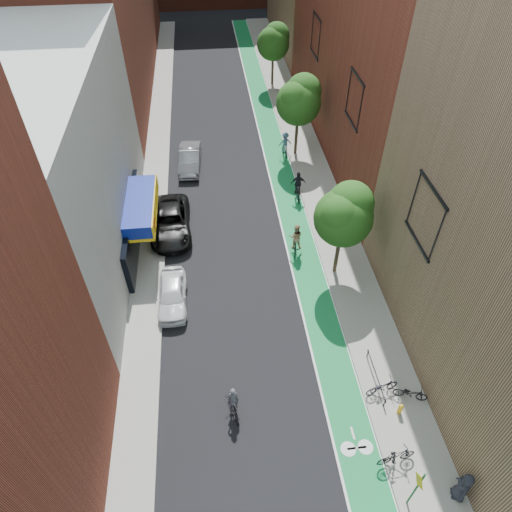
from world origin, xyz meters
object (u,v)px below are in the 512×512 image
object	(u,v)px
cyclist_lead	(233,405)
cyclist_lane_near	(296,241)
cyclist_lane_mid	(298,189)
parked_car_white	(172,294)
fire_hydrant	(400,409)
cyclist_lane_far	(285,145)
parked_car_black	(171,222)
parked_car_silver	(190,159)
pedestrian	(463,487)

from	to	relation	value
cyclist_lead	cyclist_lane_near	world-z (taller)	cyclist_lane_near
cyclist_lane_mid	parked_car_white	bearing A→B (deg)	49.28
cyclist_lane_near	fire_hydrant	bearing A→B (deg)	116.52
cyclist_lane_near	cyclist_lane_far	xyz separation A→B (m)	(1.22, 11.83, 0.01)
parked_car_black	cyclist_lane_near	size ratio (longest dim) A/B	2.64
cyclist_lane_far	parked_car_black	bearing A→B (deg)	34.59
parked_car_white	cyclist_lane_far	size ratio (longest dim) A/B	2.00
parked_car_black	cyclist_lane_near	xyz separation A→B (m)	(8.08, -3.01, 0.15)
parked_car_white	parked_car_silver	xyz separation A→B (m)	(1.16, 14.43, 0.07)
parked_car_silver	fire_hydrant	world-z (taller)	parked_car_silver
parked_car_white	pedestrian	size ratio (longest dim) A/B	2.26
parked_car_white	parked_car_black	size ratio (longest dim) A/B	0.72
parked_car_silver	pedestrian	world-z (taller)	pedestrian
parked_car_white	parked_car_silver	world-z (taller)	parked_car_silver
parked_car_white	cyclist_lane_far	distance (m)	17.84
parked_car_black	cyclist_lane_mid	bearing A→B (deg)	14.70
parked_car_silver	fire_hydrant	size ratio (longest dim) A/B	6.96
cyclist_lane_far	cyclist_lane_near	bearing A→B (deg)	75.23
cyclist_lane_far	parked_car_silver	bearing A→B (deg)	-2.28
parked_car_white	fire_hydrant	distance (m)	13.61
cyclist_lead	cyclist_lane_mid	world-z (taller)	cyclist_lane_mid
parked_car_black	pedestrian	distance (m)	22.25
parked_car_white	parked_car_black	xyz separation A→B (m)	(-0.21, 6.53, 0.10)
cyclist_lead	pedestrian	xyz separation A→B (m)	(8.99, -4.85, 0.43)
cyclist_lane_mid	fire_hydrant	xyz separation A→B (m)	(1.71, -17.56, -0.34)
cyclist_lane_near	cyclist_lane_far	bearing A→B (deg)	-83.35
pedestrian	parked_car_black	bearing A→B (deg)	-127.55
cyclist_lane_mid	cyclist_lane_far	size ratio (longest dim) A/B	1.07
parked_car_white	cyclist_lane_mid	distance (m)	13.00
cyclist_lead	fire_hydrant	size ratio (longest dim) A/B	2.87
parked_car_black	cyclist_lead	xyz separation A→B (m)	(3.19, -13.77, -0.16)
parked_car_silver	cyclist_lane_near	size ratio (longest dim) A/B	2.14
cyclist_lane_mid	cyclist_lane_near	bearing A→B (deg)	81.73
cyclist_lead	pedestrian	world-z (taller)	pedestrian
parked_car_white	pedestrian	bearing A→B (deg)	-45.16
parked_car_black	pedestrian	bearing A→B (deg)	-58.66
parked_car_white	fire_hydrant	world-z (taller)	parked_car_white
cyclist_lane_far	fire_hydrant	distance (m)	23.68
parked_car_black	cyclist_lane_far	distance (m)	12.82
cyclist_lane_near	cyclist_lane_far	world-z (taller)	cyclist_lane_near
cyclist_lane_mid	pedestrian	size ratio (longest dim) A/B	1.21
pedestrian	fire_hydrant	world-z (taller)	pedestrian
cyclist_lead	fire_hydrant	world-z (taller)	cyclist_lead
cyclist_lane_near	cyclist_lane_far	distance (m)	11.89
parked_car_white	cyclist_lane_mid	bearing A→B (deg)	45.78
parked_car_silver	cyclist_lead	size ratio (longest dim) A/B	2.43
parked_car_black	cyclist_lead	world-z (taller)	cyclist_lead
cyclist_lead	pedestrian	distance (m)	10.22
cyclist_lead	cyclist_lane_near	bearing A→B (deg)	-126.68
cyclist_lead	cyclist_lane_near	distance (m)	11.82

